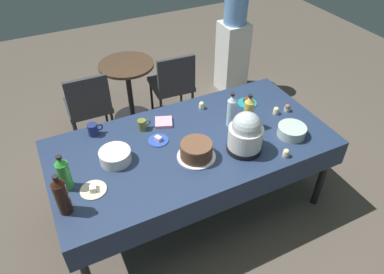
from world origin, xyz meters
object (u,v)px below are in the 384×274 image
Objects in this scene: soda_bottle_ginger_ale at (249,112)px; water_cooler at (233,47)px; ceramic_snack_bowl at (115,156)px; dessert_plate_cobalt at (158,140)px; dessert_plate_cream at (93,189)px; slow_cooker at (246,134)px; cupcake_vanilla at (202,105)px; dessert_plate_teal at (247,102)px; soda_bottle_cola at (61,195)px; frosted_layer_cake at (196,151)px; soda_bottle_water at (231,111)px; cupcake_mint at (286,153)px; maroon_chair_right at (173,82)px; coffee_mug_navy at (93,129)px; cupcake_berry at (276,111)px; cupcake_cocoa at (287,108)px; potluck_table at (192,148)px; coffee_mug_olive at (142,125)px; maroon_chair_left at (89,103)px; soda_bottle_lime_soda at (64,173)px; glass_salad_bowl at (292,131)px; round_cafe_table at (128,82)px.

water_cooler is (0.85, 1.60, -0.30)m from soda_bottle_ginger_ale.
ceramic_snack_bowl is 1.43× the size of dessert_plate_cobalt.
dessert_plate_cream is 0.58× the size of soda_bottle_ginger_ale.
slow_cooker is 4.95× the size of cupcake_vanilla.
dessert_plate_teal is at bearing 9.13° from ceramic_snack_bowl.
dessert_plate_cobalt is (-0.55, 0.38, -0.15)m from slow_cooker.
soda_bottle_cola is at bearing -154.30° from dessert_plate_cream.
frosted_layer_cake is 0.50m from soda_bottle_water.
cupcake_mint is 1.77m from maroon_chair_right.
dessert_plate_teal is 0.92m from dessert_plate_cobalt.
coffee_mug_navy is at bearing 158.58° from soda_bottle_ginger_ale.
cupcake_berry is 0.05× the size of water_cooler.
cupcake_cocoa is at bearing -67.32° from maroon_chair_right.
water_cooler is (1.34, 1.58, -0.10)m from potluck_table.
cupcake_cocoa is 0.22× the size of soda_bottle_cola.
slow_cooker reaches higher than soda_bottle_ginger_ale.
cupcake_vanilla is 0.94m from coffee_mug_navy.
cupcake_cocoa is at bearing -14.57° from coffee_mug_olive.
ceramic_snack_bowl is 1.27m from maroon_chair_left.
water_cooler is at bearing 38.80° from dessert_plate_cream.
frosted_layer_cake is 1.79× the size of dessert_plate_cobalt.
slow_cooker is at bearing -156.76° from cupcake_cocoa.
soda_bottle_water is (0.07, 0.31, -0.01)m from slow_cooker.
soda_bottle_ginger_ale reaches higher than maroon_chair_right.
potluck_table is 0.53m from soda_bottle_ginger_ale.
frosted_layer_cake is 1.68× the size of dessert_plate_teal.
maroon_chair_right reaches higher than cupcake_vanilla.
soda_bottle_lime_soda reaches higher than maroon_chair_right.
coffee_mug_olive is 0.39m from coffee_mug_navy.
maroon_chair_right is at bearing 61.60° from dessert_plate_cobalt.
frosted_layer_cake reaches higher than maroon_chair_right.
potluck_table is at bearing -159.07° from dessert_plate_teal.
slow_cooker is 1.20m from coffee_mug_navy.
cupcake_berry reaches higher than dessert_plate_cream.
dessert_plate_cobalt is at bearing 26.16° from dessert_plate_cream.
ceramic_snack_bowl is (-0.55, 0.22, -0.02)m from frosted_layer_cake.
water_cooler is at bearing 8.74° from maroon_chair_left.
glass_salad_bowl is 0.80m from cupcake_vanilla.
potluck_table is at bearing 140.62° from cupcake_mint.
dessert_plate_cream is at bearing 175.32° from slow_cooker.
cupcake_vanilla is (0.28, 0.37, 0.09)m from potluck_table.
coffee_mug_olive is at bearing -142.49° from water_cooler.
glass_salad_bowl is 0.33m from cupcake_cocoa.
soda_bottle_water reaches higher than cupcake_vanilla.
soda_bottle_water is 0.36× the size of maroon_chair_left.
water_cooler reaches higher than soda_bottle_ginger_ale.
cupcake_mint is at bearing -81.93° from soda_bottle_ginger_ale.
round_cafe_table is (0.77, 1.67, -0.26)m from dessert_plate_cream.
potluck_table is 2.59× the size of maroon_chair_left.
soda_bottle_lime_soda is 0.23× the size of water_cooler.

